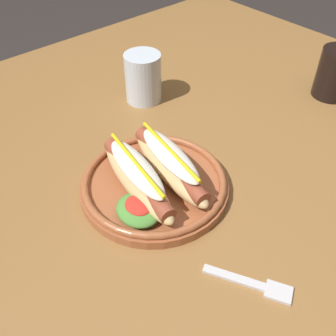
# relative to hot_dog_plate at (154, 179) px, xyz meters

# --- Properties ---
(ground_plane) EXTENTS (8.00, 8.00, 0.00)m
(ground_plane) POSITION_rel_hot_dog_plate_xyz_m (0.03, 0.20, -0.77)
(ground_plane) COLOR #2D2826
(dining_table) EXTENTS (1.27, 1.10, 0.74)m
(dining_table) POSITION_rel_hot_dog_plate_xyz_m (0.03, 0.20, -0.11)
(dining_table) COLOR olive
(dining_table) RESTS_ON ground_plane
(hot_dog_plate) EXTENTS (0.24, 0.24, 0.08)m
(hot_dog_plate) POSITION_rel_hot_dog_plate_xyz_m (0.00, 0.00, 0.00)
(hot_dog_plate) COLOR #9E5633
(hot_dog_plate) RESTS_ON dining_table
(fork) EXTENTS (0.12, 0.07, 0.00)m
(fork) POSITION_rel_hot_dog_plate_xyz_m (0.22, -0.01, -0.02)
(fork) COLOR silver
(fork) RESTS_ON dining_table
(water_cup) EXTENTS (0.08, 0.08, 0.10)m
(water_cup) POSITION_rel_hot_dog_plate_xyz_m (-0.23, 0.16, 0.03)
(water_cup) COLOR silver
(water_cup) RESTS_ON dining_table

